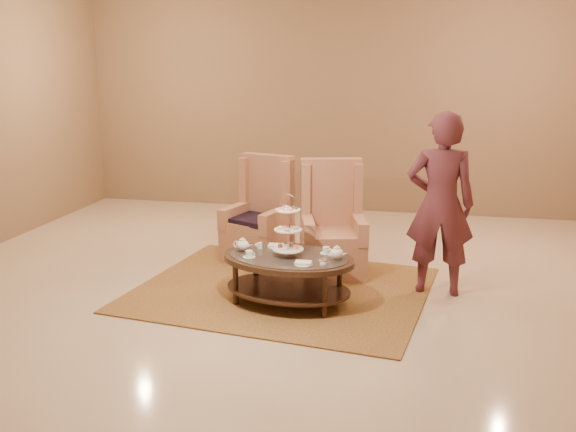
% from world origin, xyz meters
% --- Properties ---
extents(ground, '(8.00, 8.00, 0.00)m').
position_xyz_m(ground, '(0.00, 0.00, 0.00)').
color(ground, beige).
rests_on(ground, ground).
extents(ceiling, '(8.00, 8.00, 0.02)m').
position_xyz_m(ceiling, '(0.00, 0.00, 0.00)').
color(ceiling, beige).
rests_on(ceiling, ground).
extents(wall_back, '(8.00, 0.04, 3.50)m').
position_xyz_m(wall_back, '(0.00, 4.00, 1.75)').
color(wall_back, '#88684A').
rests_on(wall_back, ground).
extents(rug, '(3.21, 2.80, 0.02)m').
position_xyz_m(rug, '(-0.02, 0.21, 0.01)').
color(rug, olive).
rests_on(rug, ground).
extents(tea_table, '(1.45, 1.11, 1.10)m').
position_xyz_m(tea_table, '(0.12, -0.15, 0.40)').
color(tea_table, black).
rests_on(tea_table, ground).
extents(armchair_left, '(0.83, 0.85, 1.24)m').
position_xyz_m(armchair_left, '(-0.51, 1.24, 0.42)').
color(armchair_left, '#B47555').
rests_on(armchair_left, ground).
extents(armchair_right, '(0.84, 0.85, 1.27)m').
position_xyz_m(armchair_right, '(0.40, 0.89, 0.42)').
color(armchair_right, '#B47555').
rests_on(armchair_right, ground).
extents(person, '(0.70, 0.47, 1.86)m').
position_xyz_m(person, '(1.55, 0.47, 0.93)').
color(person, '#54242D').
rests_on(person, ground).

